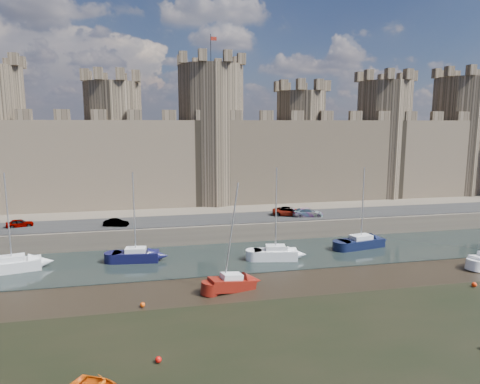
{
  "coord_description": "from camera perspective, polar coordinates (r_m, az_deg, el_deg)",
  "views": [
    {
      "loc": [
        -8.31,
        -24.86,
        16.11
      ],
      "look_at": [
        1.5,
        22.0,
        8.33
      ],
      "focal_mm": 32.0,
      "sensor_mm": 36.0,
      "label": 1
    }
  ],
  "objects": [
    {
      "name": "water_channel",
      "position": [
        52.1,
        -2.09,
        -8.74
      ],
      "size": [
        160.0,
        12.0,
        0.08
      ],
      "primitive_type": "cube",
      "color": "black",
      "rests_on": "ground"
    },
    {
      "name": "buoy_3",
      "position": [
        49.18,
        28.75,
        -10.77
      ],
      "size": [
        0.49,
        0.49,
        0.49
      ],
      "primitive_type": "sphere",
      "color": "red",
      "rests_on": "ground"
    },
    {
      "name": "road",
      "position": [
        60.97,
        -3.7,
        -3.64
      ],
      "size": [
        160.0,
        7.0,
        0.1
      ],
      "primitive_type": "cube",
      "color": "black",
      "rests_on": "quay"
    },
    {
      "name": "sailboat_0",
      "position": [
        53.44,
        -28.11,
        -8.5
      ],
      "size": [
        6.15,
        3.51,
        10.83
      ],
      "rotation": [
        0.0,
        0.0,
        0.23
      ],
      "color": "silver",
      "rests_on": "ground"
    },
    {
      "name": "castle",
      "position": [
        73.4,
        -5.83,
        5.72
      ],
      "size": [
        108.5,
        11.0,
        29.0
      ],
      "color": "#42382B",
      "rests_on": "quay"
    },
    {
      "name": "car_2",
      "position": [
        63.21,
        8.97,
        -2.71
      ],
      "size": [
        4.72,
        2.39,
        1.31
      ],
      "primitive_type": "imported",
      "rotation": [
        0.0,
        0.0,
        1.44
      ],
      "color": "gray",
      "rests_on": "quay"
    },
    {
      "name": "car_0",
      "position": [
        63.3,
        -27.31,
        -3.71
      ],
      "size": [
        3.52,
        2.12,
        1.12
      ],
      "primitive_type": "imported",
      "rotation": [
        0.0,
        0.0,
        1.83
      ],
      "color": "gray",
      "rests_on": "quay"
    },
    {
      "name": "car_1",
      "position": [
        58.95,
        -16.21,
        -3.96
      ],
      "size": [
        3.4,
        1.86,
        1.06
      ],
      "primitive_type": "imported",
      "rotation": [
        0.0,
        0.0,
        1.33
      ],
      "color": "gray",
      "rests_on": "quay"
    },
    {
      "name": "sailboat_1",
      "position": [
        51.86,
        -13.71,
        -8.19
      ],
      "size": [
        5.42,
        2.61,
        10.47
      ],
      "rotation": [
        0.0,
        0.0,
        -0.11
      ],
      "color": "black",
      "rests_on": "ground"
    },
    {
      "name": "sailboat_2",
      "position": [
        51.22,
        4.75,
        -8.13
      ],
      "size": [
        5.35,
        2.87,
        10.96
      ],
      "rotation": [
        0.0,
        0.0,
        -0.18
      ],
      "color": "white",
      "rests_on": "ground"
    },
    {
      "name": "buoy_0",
      "position": [
        31.63,
        -10.83,
        -21.09
      ],
      "size": [
        0.44,
        0.44,
        0.44
      ],
      "primitive_type": "sphere",
      "color": "red",
      "rests_on": "ground"
    },
    {
      "name": "quay",
      "position": [
        86.55,
        -6.14,
        -0.71
      ],
      "size": [
        160.0,
        60.0,
        2.5
      ],
      "primitive_type": "cube",
      "color": "#4C443A",
      "rests_on": "ground"
    },
    {
      "name": "sailboat_4",
      "position": [
        42.41,
        -1.13,
        -11.98
      ],
      "size": [
        4.83,
        2.83,
        10.6
      ],
      "rotation": [
        0.0,
        0.0,
        0.25
      ],
      "color": "maroon",
      "rests_on": "ground"
    },
    {
      "name": "car_3",
      "position": [
        63.46,
        6.51,
        -2.6
      ],
      "size": [
        5.24,
        3.53,
        1.33
      ],
      "primitive_type": "imported",
      "rotation": [
        0.0,
        0.0,
        1.27
      ],
      "color": "gray",
      "rests_on": "quay"
    },
    {
      "name": "buoy_1",
      "position": [
        39.94,
        -12.87,
        -14.45
      ],
      "size": [
        0.45,
        0.45,
        0.45
      ],
      "primitive_type": "sphere",
      "color": "#D94409",
      "rests_on": "ground"
    },
    {
      "name": "ground",
      "position": [
        30.77,
        6.13,
        -22.4
      ],
      "size": [
        160.0,
        160.0,
        0.0
      ],
      "primitive_type": "plane",
      "color": "black",
      "rests_on": "ground"
    },
    {
      "name": "sailboat_3",
      "position": [
        57.99,
        15.82,
        -6.43
      ],
      "size": [
        6.28,
        3.37,
        10.45
      ],
      "rotation": [
        0.0,
        0.0,
        0.18
      ],
      "color": "black",
      "rests_on": "ground"
    }
  ]
}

